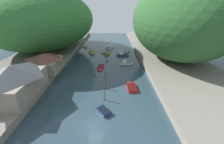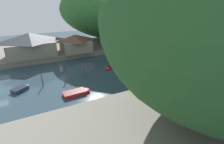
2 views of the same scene
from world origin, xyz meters
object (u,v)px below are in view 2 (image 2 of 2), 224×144
object	(u,v)px
boat_mid_channel	(153,53)
person_by_boathouse	(10,58)
boat_small_dinghy	(78,92)
boat_white_cruiser	(166,47)
channel_buoy_far	(139,65)
boat_yellow_tender	(196,66)
boat_open_rowboat	(147,76)
boathouse_shed	(76,43)
boat_cabin_cruiser	(176,68)
waterfront_building	(30,44)
boat_far_upstream	(114,67)
boat_navy_launch	(163,59)
channel_buoy_near	(92,70)
person_on_quay	(81,48)
boat_near_quay	(21,88)
boat_red_skiff	(193,56)

from	to	relation	value
boat_mid_channel	person_by_boathouse	xyz separation A→B (m)	(-9.00, -40.28, 2.03)
boat_mid_channel	boat_small_dinghy	distance (m)	32.32
boat_white_cruiser	channel_buoy_far	size ratio (longest dim) A/B	5.34
boat_yellow_tender	boat_open_rowboat	world-z (taller)	boat_open_rowboat
boat_yellow_tender	boat_small_dinghy	distance (m)	32.04
boathouse_shed	boat_cabin_cruiser	size ratio (longest dim) A/B	1.77
boat_yellow_tender	person_by_boathouse	bearing A→B (deg)	179.42
waterfront_building	boathouse_shed	world-z (taller)	waterfront_building
boat_far_upstream	boat_navy_launch	xyz separation A→B (m)	(0.94, 15.84, 0.14)
channel_buoy_near	channel_buoy_far	size ratio (longest dim) A/B	0.89
boat_navy_launch	person_on_quay	world-z (taller)	person_on_quay
person_on_quay	boat_open_rowboat	bearing A→B (deg)	-73.38
boat_open_rowboat	boat_small_dinghy	bearing A→B (deg)	1.18
boat_far_upstream	boat_yellow_tender	distance (m)	21.67
boat_open_rowboat	boat_near_quay	bearing A→B (deg)	-13.13
boat_mid_channel	boat_small_dinghy	size ratio (longest dim) A/B	0.69
channel_buoy_near	person_on_quay	xyz separation A→B (m)	(-13.31, 1.99, 2.18)
boat_far_upstream	boat_yellow_tender	size ratio (longest dim) A/B	1.22
boathouse_shed	boat_far_upstream	xyz separation A→B (m)	(15.11, 5.35, -3.96)
boat_far_upstream	channel_buoy_far	bearing A→B (deg)	-101.16
boat_yellow_tender	person_on_quay	size ratio (longest dim) A/B	2.73
channel_buoy_far	waterfront_building	bearing A→B (deg)	-126.54
waterfront_building	boat_red_skiff	distance (m)	48.00
channel_buoy_near	person_on_quay	world-z (taller)	person_on_quay
boat_near_quay	boat_far_upstream	bearing A→B (deg)	57.86
boat_yellow_tender	boat_near_quay	xyz separation A→B (m)	(-7.38, -41.28, 0.03)
boat_red_skiff	boat_yellow_tender	distance (m)	8.74
boathouse_shed	boat_open_rowboat	bearing A→B (deg)	20.70
person_on_quay	boat_near_quay	bearing A→B (deg)	-139.02
boat_far_upstream	boat_white_cruiser	xyz separation A→B (m)	(-9.35, 27.13, -0.05)
boat_white_cruiser	person_by_boathouse	xyz separation A→B (m)	(-4.53, -50.49, 2.28)
boat_open_rowboat	person_by_boathouse	xyz separation A→B (m)	(-22.64, -27.03, 2.03)
boat_red_skiff	boat_navy_launch	distance (m)	10.14
boat_open_rowboat	boat_navy_launch	world-z (taller)	boat_open_rowboat
channel_buoy_near	boathouse_shed	bearing A→B (deg)	177.87
boathouse_shed	channel_buoy_far	size ratio (longest dim) A/B	10.47
boat_open_rowboat	person_on_quay	bearing A→B (deg)	-70.05
channel_buoy_near	boat_yellow_tender	bearing A→B (deg)	67.78
boat_open_rowboat	boat_white_cruiser	bearing A→B (deg)	-140.46
boat_open_rowboat	channel_buoy_far	bearing A→B (deg)	-111.03
waterfront_building	boat_white_cruiser	size ratio (longest dim) A/B	2.96
boat_navy_launch	channel_buoy_far	size ratio (longest dim) A/B	5.50
boat_near_quay	boat_small_dinghy	bearing A→B (deg)	17.18
boat_mid_channel	person_on_quay	xyz separation A→B (m)	(-9.49, -20.80, 2.03)
boat_near_quay	boat_open_rowboat	distance (m)	26.29
boathouse_shed	boat_cabin_cruiser	xyz separation A→B (m)	(23.34, 18.51, -3.72)
boat_navy_launch	channel_buoy_near	world-z (taller)	boat_navy_launch
waterfront_building	channel_buoy_far	distance (m)	30.83
boat_far_upstream	channel_buoy_far	world-z (taller)	channel_buoy_far
boathouse_shed	channel_buoy_far	world-z (taller)	boathouse_shed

